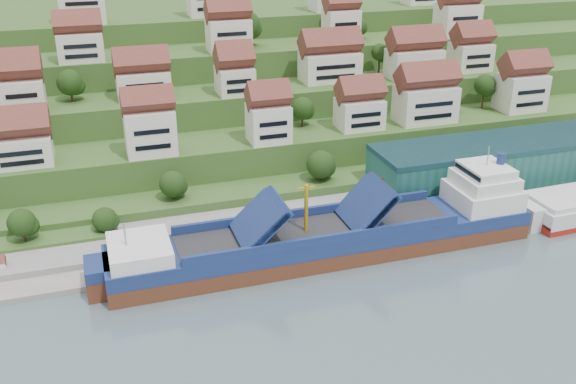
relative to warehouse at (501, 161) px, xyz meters
name	(u,v)px	position (x,y,z in m)	size (l,w,h in m)	color
ground	(309,261)	(-52.00, -17.00, -7.20)	(300.00, 300.00, 0.00)	slate
quay	(374,208)	(-32.00, -2.00, -6.10)	(180.00, 14.00, 2.20)	gray
hillside	(201,75)	(-52.00, 86.55, 3.46)	(260.00, 128.00, 31.00)	#2D4C1E
hillside_village	(235,61)	(-50.88, 43.03, 16.99)	(158.85, 63.48, 29.24)	white
hillside_trees	(226,111)	(-57.09, 27.03, 9.36)	(140.49, 61.75, 31.94)	#234216
warehouse	(501,161)	(0.00, 0.00, 0.00)	(60.00, 15.00, 10.00)	#225E55
flagpole	(378,194)	(-33.89, -7.00, -0.32)	(1.28, 0.16, 8.00)	gray
cargo_ship	(338,237)	(-45.97, -15.81, -3.82)	(80.47, 12.55, 17.88)	#592D1B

